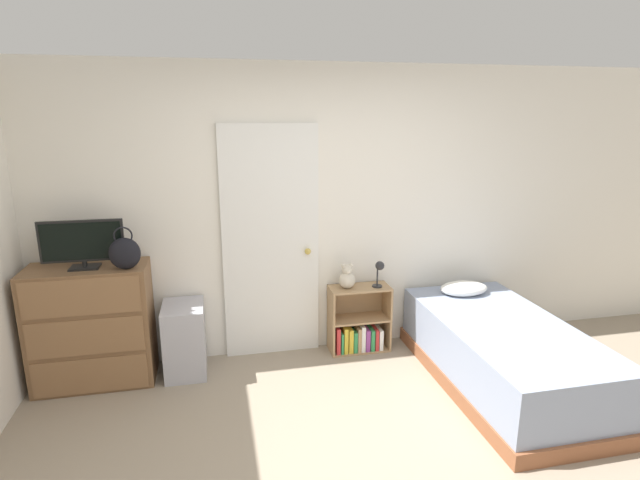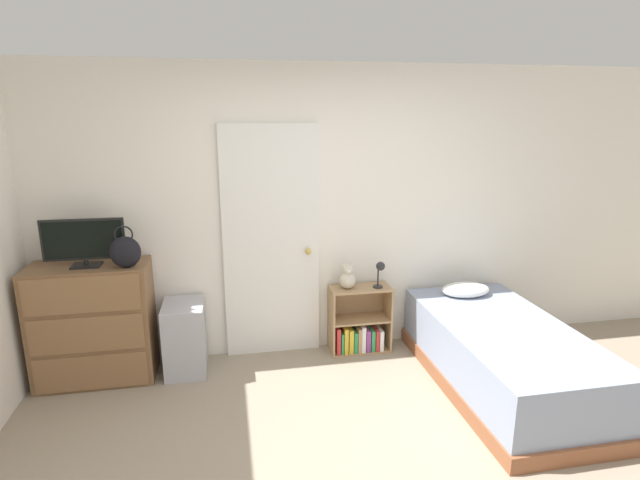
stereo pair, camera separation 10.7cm
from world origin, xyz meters
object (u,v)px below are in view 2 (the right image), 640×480
object	(u,v)px
bookshelf	(358,328)
desk_lamp	(380,270)
storage_bin	(185,338)
handbag	(125,252)
tv	(84,242)
dresser	(94,323)
teddy_bear	(348,278)
bed	(502,355)

from	to	relation	value
bookshelf	desk_lamp	size ratio (longest dim) A/B	2.52
storage_bin	handbag	bearing A→B (deg)	-162.73
handbag	storage_bin	xyz separation A→B (m)	(0.38, 0.12, -0.80)
tv	desk_lamp	xyz separation A→B (m)	(2.41, 0.08, -0.40)
dresser	tv	world-z (taller)	tv
bookshelf	handbag	bearing A→B (deg)	-173.72
bookshelf	dresser	bearing A→B (deg)	-177.62
teddy_bear	bed	world-z (taller)	teddy_bear
dresser	bookshelf	distance (m)	2.25
tv	storage_bin	world-z (taller)	tv
tv	bed	size ratio (longest dim) A/B	0.32
bookshelf	desk_lamp	world-z (taller)	desk_lamp
bookshelf	teddy_bear	bearing A→B (deg)	-179.90
handbag	bed	world-z (taller)	handbag
bed	teddy_bear	bearing A→B (deg)	142.60
teddy_bear	bed	size ratio (longest dim) A/B	0.12
bookshelf	bed	world-z (taller)	bed
bed	storage_bin	bearing A→B (deg)	163.73
dresser	handbag	distance (m)	0.70
storage_bin	bookshelf	distance (m)	1.54
tv	bookshelf	distance (m)	2.43
handbag	bed	size ratio (longest dim) A/B	0.17
dresser	bed	bearing A→B (deg)	-12.81
teddy_bear	desk_lamp	distance (m)	0.30
tv	desk_lamp	size ratio (longest dim) A/B	2.51
tv	desk_lamp	distance (m)	2.44
tv	teddy_bear	bearing A→B (deg)	3.13
handbag	storage_bin	size ratio (longest dim) A/B	0.55
dresser	bookshelf	bearing A→B (deg)	2.38
storage_bin	teddy_bear	bearing A→B (deg)	3.67
handbag	desk_lamp	bearing A→B (deg)	4.78
dresser	bed	world-z (taller)	dresser
tv	bookshelf	bearing A→B (deg)	2.99
desk_lamp	bed	world-z (taller)	desk_lamp
dresser	storage_bin	world-z (taller)	dresser
tv	teddy_bear	distance (m)	2.18
bed	desk_lamp	bearing A→B (deg)	134.99
desk_lamp	handbag	bearing A→B (deg)	-175.22
dresser	tv	size ratio (longest dim) A/B	1.61
tv	handbag	xyz separation A→B (m)	(0.31, -0.09, -0.07)
bookshelf	teddy_bear	distance (m)	0.50
tv	storage_bin	size ratio (longest dim) A/B	1.01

